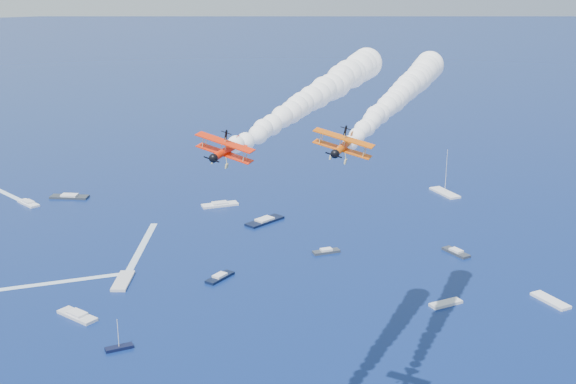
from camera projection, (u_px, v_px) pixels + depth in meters
name	position (u px, v px, depth m)	size (l,w,h in m)	color
biplane_lead	(343.00, 147.00, 106.08)	(7.78, 8.73, 5.26)	#E05604
biplane_trail	(226.00, 151.00, 94.00)	(6.90, 7.74, 4.66)	#F22405
smoke_trail_lead	(396.00, 98.00, 129.78)	(41.23, 39.99, 9.86)	white
smoke_trail_trail	(314.00, 97.00, 117.32)	(42.43, 38.69, 9.86)	white
spectator_boats	(203.00, 263.00, 205.43)	(204.07, 173.88, 0.70)	silver
boat_wakes	(46.00, 271.00, 201.18)	(74.42, 189.30, 0.04)	white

